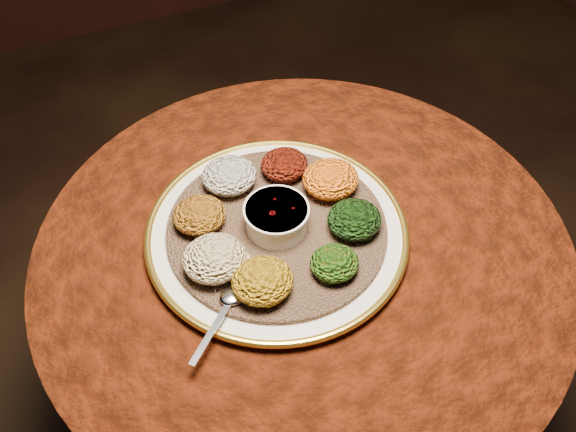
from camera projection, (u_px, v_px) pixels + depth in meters
name	position (u px, v px, depth m)	size (l,w,h in m)	color
table	(302.00, 300.00, 1.28)	(0.96, 0.96, 0.73)	black
platter	(277.00, 232.00, 1.14)	(0.47, 0.47, 0.02)	beige
injera	(277.00, 228.00, 1.13)	(0.39, 0.39, 0.01)	#865F43
stew_bowl	(276.00, 216.00, 1.11)	(0.11, 0.11, 0.05)	white
spoon	(230.00, 301.00, 1.02)	(0.13, 0.11, 0.01)	silver
portion_ayib	(229.00, 176.00, 1.18)	(0.10, 0.10, 0.05)	beige
portion_kitfo	(284.00, 164.00, 1.20)	(0.09, 0.09, 0.04)	black
portion_tikil	(331.00, 179.00, 1.17)	(0.10, 0.10, 0.05)	#BB7E0F
portion_gomen	(354.00, 219.00, 1.11)	(0.10, 0.09, 0.05)	black
portion_mixveg	(334.00, 263.00, 1.05)	(0.08, 0.08, 0.04)	#8C3809
portion_kik	(262.00, 281.00, 1.02)	(0.10, 0.10, 0.05)	#B88410
portion_timatim	(214.00, 258.00, 1.05)	(0.11, 0.10, 0.05)	#760708
portion_shiro	(199.00, 215.00, 1.12)	(0.09, 0.09, 0.05)	#8E5911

